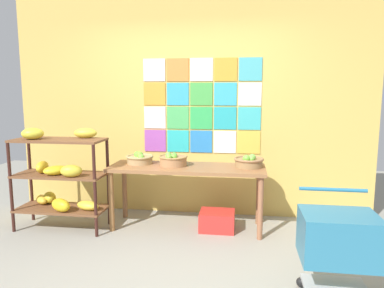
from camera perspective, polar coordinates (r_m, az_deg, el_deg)
ground at (r=3.36m, az=-4.86°, el=-19.80°), size 9.23×9.23×0.00m
back_wall_with_art at (r=4.58m, az=-0.36°, el=6.32°), size 4.60×0.07×2.85m
banana_shelf_unit at (r=4.38m, az=-20.49°, el=-4.75°), size 1.04×0.51×1.19m
display_table at (r=4.13m, az=-0.84°, el=-4.85°), size 1.79×0.58×0.73m
fruit_basket_right at (r=4.31m, az=-8.40°, el=-2.32°), size 0.33×0.33×0.15m
fruit_basket_left at (r=4.11m, az=9.12°, el=-2.80°), size 0.34×0.34×0.15m
fruit_basket_back_right at (r=4.14m, az=-3.06°, el=-2.56°), size 0.33×0.33×0.15m
produce_crate_under_table at (r=4.22m, az=4.04°, el=-12.16°), size 0.40×0.32×0.22m
shopping_cart at (r=2.97m, az=22.40°, el=-14.19°), size 0.55×0.46×0.82m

